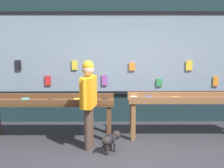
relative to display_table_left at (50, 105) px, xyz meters
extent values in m
plane|color=#2D2D33|center=(1.49, -1.19, -0.72)|extent=(40.00, 40.00, 0.00)
cube|color=#192D33|center=(1.49, 1.21, 1.15)|extent=(8.94, 0.20, 3.74)
cube|color=gray|center=(1.11, 1.08, 0.98)|extent=(6.11, 0.03, 1.90)
cube|color=black|center=(1.11, 1.08, 1.93)|extent=(6.19, 0.06, 0.08)
cube|color=black|center=(1.11, 1.08, 0.03)|extent=(6.19, 0.06, 0.08)
cube|color=black|center=(-0.93, 1.04, 0.71)|extent=(0.14, 0.03, 0.25)
cube|color=red|center=(-0.24, 1.04, 0.34)|extent=(0.14, 0.03, 0.24)
cube|color=yellow|center=(0.41, 1.04, 0.71)|extent=(0.13, 0.03, 0.22)
cube|color=#994CA5|center=(1.13, 1.04, 0.34)|extent=(0.13, 0.03, 0.25)
cube|color=orange|center=(1.79, 1.04, 0.67)|extent=(0.15, 0.03, 0.19)
cube|color=#338C4C|center=(2.45, 1.04, 0.28)|extent=(0.14, 0.03, 0.18)
cube|color=yellow|center=(3.16, 1.04, 0.70)|extent=(0.15, 0.03, 0.23)
cube|color=orange|center=(3.83, 1.04, 0.31)|extent=(0.12, 0.03, 0.23)
cube|color=brown|center=(1.23, -0.28, -0.34)|extent=(0.09, 0.09, 0.75)
cube|color=brown|center=(1.24, 0.24, -0.34)|extent=(0.09, 0.09, 0.75)
cube|color=brown|center=(0.00, 0.00, 0.05)|extent=(2.67, 0.71, 0.04)
cube|color=brown|center=(0.00, -0.31, 0.11)|extent=(2.66, 0.09, 0.12)
cube|color=brown|center=(0.01, 0.31, 0.11)|extent=(2.66, 0.09, 0.12)
cube|color=#5999A5|center=(-0.56, 0.14, 0.08)|extent=(0.19, 0.21, 0.02)
cube|color=black|center=(-0.02, -0.01, 0.09)|extent=(0.14, 0.23, 0.03)
cube|color=yellow|center=(0.56, 0.12, 0.08)|extent=(0.16, 0.22, 0.02)
cube|color=black|center=(1.15, 0.11, 0.08)|extent=(0.14, 0.21, 0.02)
cube|color=brown|center=(1.73, -0.19, -0.33)|extent=(0.09, 0.09, 0.79)
cube|color=brown|center=(1.74, 0.22, -0.33)|extent=(0.09, 0.09, 0.79)
cube|color=brown|center=(2.97, 0.00, 0.09)|extent=(2.67, 0.61, 0.04)
cube|color=brown|center=(2.96, -0.26, 0.15)|extent=(2.66, 0.09, 0.12)
cube|color=brown|center=(2.97, 0.26, 0.15)|extent=(2.66, 0.09, 0.12)
cube|color=silver|center=(1.77, 0.17, 0.12)|extent=(0.17, 0.22, 0.02)
cube|color=#2659B2|center=(2.08, 0.13, 0.12)|extent=(0.15, 0.21, 0.02)
cube|color=yellow|center=(2.37, -0.08, 0.12)|extent=(0.17, 0.22, 0.02)
cube|color=orange|center=(2.67, 0.07, 0.12)|extent=(0.20, 0.24, 0.03)
cube|color=orange|center=(2.99, -0.05, 0.12)|extent=(0.15, 0.21, 0.03)
cube|color=#2659B2|center=(3.27, -0.14, 0.13)|extent=(0.19, 0.22, 0.03)
cube|color=yellow|center=(3.59, -0.12, 0.13)|extent=(0.16, 0.21, 0.03)
cylinder|color=#4C382D|center=(0.83, -0.72, -0.31)|extent=(0.14, 0.14, 0.83)
cylinder|color=#4C382D|center=(0.86, -0.56, -0.31)|extent=(0.14, 0.14, 0.83)
cube|color=orange|center=(0.84, -0.64, 0.40)|extent=(0.31, 0.50, 0.58)
cylinder|color=orange|center=(0.79, -0.92, 0.41)|extent=(0.09, 0.09, 0.56)
cylinder|color=orange|center=(0.90, -0.35, 0.41)|extent=(0.09, 0.09, 0.56)
sphere|color=tan|center=(0.84, -0.64, 0.82)|extent=(0.22, 0.22, 0.22)
sphere|color=orange|center=(0.84, -0.64, 0.89)|extent=(0.21, 0.21, 0.21)
ellipsoid|color=black|center=(1.23, -0.87, -0.46)|extent=(0.36, 0.38, 0.19)
ellipsoid|color=black|center=(1.23, -0.87, -0.45)|extent=(0.28, 0.28, 0.20)
sphere|color=black|center=(1.37, -0.70, -0.43)|extent=(0.17, 0.17, 0.17)
cylinder|color=black|center=(1.10, -1.02, -0.43)|extent=(0.08, 0.09, 0.12)
cylinder|color=black|center=(1.33, -0.82, -0.64)|extent=(0.04, 0.04, 0.16)
cylinder|color=black|center=(1.26, -0.76, -0.64)|extent=(0.04, 0.04, 0.16)
cylinder|color=black|center=(1.20, -0.98, -0.64)|extent=(0.04, 0.04, 0.16)
cylinder|color=black|center=(1.13, -0.92, -0.64)|extent=(0.04, 0.04, 0.16)
camera|label=1|loc=(1.22, -6.38, 1.58)|focal=50.00mm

